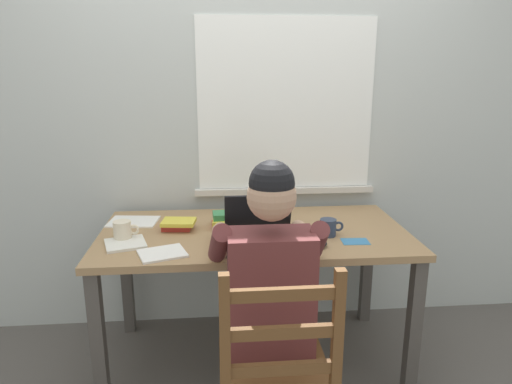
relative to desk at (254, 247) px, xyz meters
The scene contains 15 objects.
ground_plane 0.66m from the desk, ahead, with size 8.00×8.00×0.00m, color #56514C.
back_wall 0.80m from the desk, 89.56° to the left, with size 6.00×0.08×2.60m.
desk is the anchor object (origin of this frame).
seated_person 0.48m from the desk, 87.96° to the right, with size 0.50×0.60×1.23m.
wooden_chair 0.79m from the desk, 88.71° to the right, with size 0.42×0.42×0.93m.
laptop 0.23m from the desk, 86.01° to the right, with size 0.33×0.31×0.22m.
computer_mouse 0.39m from the desk, 38.82° to the right, with size 0.06×0.10×0.03m, color black.
coffee_mug_white 0.67m from the desk, behind, with size 0.12×0.09×0.10m.
coffee_mug_dark 0.40m from the desk, 16.16° to the right, with size 0.12×0.08×0.09m.
book_stack_main 0.19m from the desk, 149.65° to the left, with size 0.22×0.17×0.08m.
book_stack_side 0.41m from the desk, behind, with size 0.18×0.15×0.05m.
paper_pile_near_laptop 0.65m from the desk, 166.80° to the right, with size 0.18×0.18×0.01m, color silver.
paper_pile_back_corner 0.53m from the desk, 147.54° to the right, with size 0.20×0.16×0.01m, color white.
paper_pile_side 0.68m from the desk, 163.45° to the left, with size 0.26×0.19×0.01m, color white.
landscape_photo_print 0.52m from the desk, 22.92° to the right, with size 0.13×0.09×0.00m, color teal.
Camera 1 is at (-0.19, -2.24, 1.56)m, focal length 32.37 mm.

